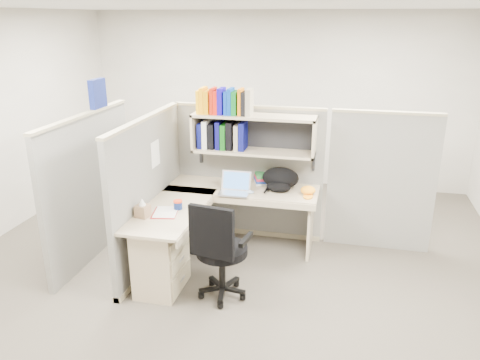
% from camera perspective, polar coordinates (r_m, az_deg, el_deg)
% --- Properties ---
extents(ground, '(6.00, 6.00, 0.00)m').
position_cam_1_polar(ground, '(5.20, -1.16, -10.67)').
color(ground, '#36312A').
rests_on(ground, ground).
extents(room_shell, '(6.00, 6.00, 6.00)m').
position_cam_1_polar(room_shell, '(4.61, -1.30, 7.05)').
color(room_shell, '#A7A196').
rests_on(room_shell, ground).
extents(cubicle, '(3.79, 1.84, 1.95)m').
position_cam_1_polar(cubicle, '(5.32, -3.86, 0.73)').
color(cubicle, slate).
rests_on(cubicle, ground).
extents(desk, '(1.74, 1.75, 0.73)m').
position_cam_1_polar(desk, '(4.86, -6.74, -7.21)').
color(desk, tan).
rests_on(desk, ground).
extents(laptop, '(0.34, 0.34, 0.24)m').
position_cam_1_polar(laptop, '(5.17, -0.73, -0.46)').
color(laptop, silver).
rests_on(laptop, desk).
extents(backpack, '(0.50, 0.45, 0.25)m').
position_cam_1_polar(backpack, '(5.31, 4.87, 0.08)').
color(backpack, black).
rests_on(backpack, desk).
extents(orange_cap, '(0.19, 0.21, 0.09)m').
position_cam_1_polar(orange_cap, '(5.24, 8.30, -1.25)').
color(orange_cap, orange).
rests_on(orange_cap, desk).
extents(snack_canister, '(0.09, 0.09, 0.09)m').
position_cam_1_polar(snack_canister, '(4.83, -7.58, -2.99)').
color(snack_canister, navy).
rests_on(snack_canister, desk).
extents(tissue_box, '(0.14, 0.14, 0.19)m').
position_cam_1_polar(tissue_box, '(4.69, -11.80, -3.31)').
color(tissue_box, '#937253').
rests_on(tissue_box, desk).
extents(mouse, '(0.11, 0.09, 0.03)m').
position_cam_1_polar(mouse, '(5.22, 1.22, -1.47)').
color(mouse, '#8FABCB').
rests_on(mouse, desk).
extents(paper_cup, '(0.09, 0.09, 0.10)m').
position_cam_1_polar(paper_cup, '(5.54, 0.92, 0.14)').
color(paper_cup, silver).
rests_on(paper_cup, desk).
extents(book_stack, '(0.24, 0.27, 0.11)m').
position_cam_1_polar(book_stack, '(5.54, 2.68, 0.19)').
color(book_stack, gray).
rests_on(book_stack, desk).
extents(loose_paper, '(0.28, 0.34, 0.00)m').
position_cam_1_polar(loose_paper, '(4.79, -9.03, -3.86)').
color(loose_paper, silver).
rests_on(loose_paper, desk).
extents(task_chair, '(0.57, 0.52, 1.03)m').
position_cam_1_polar(task_chair, '(4.52, -2.43, -10.33)').
color(task_chair, black).
rests_on(task_chair, ground).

